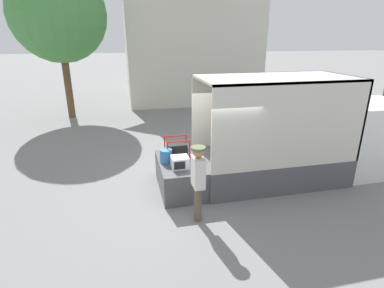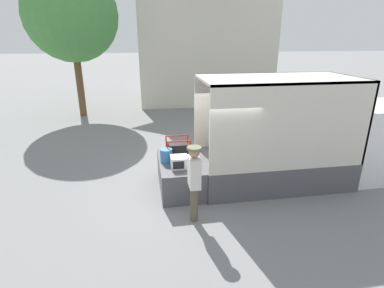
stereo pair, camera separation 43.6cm
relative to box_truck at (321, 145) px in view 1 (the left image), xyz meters
name	(u,v)px [view 1 (the left image)]	position (x,y,z in m)	size (l,w,h in m)	color
ground_plane	(200,186)	(-3.80, 0.00, -0.95)	(160.00, 160.00, 0.00)	gray
box_truck	(321,145)	(0.00, 0.00, 0.00)	(6.51, 2.13, 3.05)	white
tailgate_deck	(180,175)	(-4.38, 0.00, -0.54)	(1.16, 2.02, 0.83)	#4C4C51
microwave	(180,162)	(-4.45, -0.42, 0.03)	(0.45, 0.43, 0.30)	white
portable_generator	(178,150)	(-4.37, 0.33, 0.09)	(0.66, 0.54, 0.57)	black
orange_bucket	(166,156)	(-4.75, 0.00, 0.06)	(0.33, 0.33, 0.37)	#3370B2
worker_person	(198,176)	(-4.27, -1.64, 0.19)	(0.33, 0.44, 1.83)	brown
house_backdrop	(188,22)	(-1.24, 13.50, 4.04)	(8.70, 7.22, 9.78)	beige
street_tree	(58,15)	(-8.55, 9.22, 4.12)	(4.56, 4.56, 7.36)	brown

